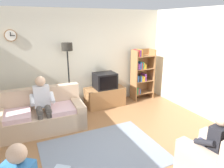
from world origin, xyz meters
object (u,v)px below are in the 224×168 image
object	(u,v)px
tv_stand	(105,97)
armchair_near_bookshelf	(215,161)
couch	(41,116)
tv	(105,81)
person_in_right_armchair	(213,140)
bookshelf	(141,73)
person_on_couch	(43,101)
floor_lamp	(68,58)

from	to	relation	value
tv_stand	armchair_near_bookshelf	world-z (taller)	armchair_near_bookshelf
couch	tv	world-z (taller)	tv
tv	armchair_near_bookshelf	distance (m)	3.42
couch	person_in_right_armchair	xyz separation A→B (m)	(2.23, -2.69, 0.29)
couch	tv_stand	distance (m)	1.95
bookshelf	person_in_right_armchair	bearing A→B (deg)	-104.74
person_on_couch	tv	bearing A→B (deg)	21.26
bookshelf	floor_lamp	world-z (taller)	floor_lamp
armchair_near_bookshelf	person_on_couch	bearing A→B (deg)	129.28
tv_stand	bookshelf	distance (m)	1.38
person_on_couch	person_in_right_armchair	bearing A→B (deg)	-49.90
tv_stand	tv	distance (m)	0.49
bookshelf	person_on_couch	world-z (taller)	bookshelf
tv_stand	person_in_right_armchair	distance (m)	3.34
armchair_near_bookshelf	tv	bearing A→B (deg)	96.58
couch	bookshelf	size ratio (longest dim) A/B	1.24
armchair_near_bookshelf	person_on_couch	size ratio (longest dim) A/B	0.78
floor_lamp	person_in_right_armchair	size ratio (longest dim) A/B	1.65
couch	floor_lamp	size ratio (longest dim) A/B	1.05
bookshelf	person_on_couch	bearing A→B (deg)	-165.46
tv	bookshelf	world-z (taller)	bookshelf
tv	person_in_right_armchair	size ratio (longest dim) A/B	0.54
armchair_near_bookshelf	person_in_right_armchair	xyz separation A→B (m)	(-0.01, 0.09, 0.32)
couch	floor_lamp	xyz separation A→B (m)	(0.86, 0.71, 1.14)
tv_stand	bookshelf	world-z (taller)	bookshelf
person_on_couch	armchair_near_bookshelf	bearing A→B (deg)	-50.72
tv	person_in_right_armchair	world-z (taller)	person_in_right_armchair
tv	person_on_couch	bearing A→B (deg)	-158.74
bookshelf	person_in_right_armchair	xyz separation A→B (m)	(-0.89, -3.37, -0.21)
tv	floor_lamp	distance (m)	1.21
armchair_near_bookshelf	person_on_couch	xyz separation A→B (m)	(-2.18, 2.67, 0.41)
bookshelf	tv	bearing A→B (deg)	-175.69
armchair_near_bookshelf	person_on_couch	world-z (taller)	person_on_couch
bookshelf	armchair_near_bookshelf	world-z (taller)	bookshelf
armchair_near_bookshelf	floor_lamp	bearing A→B (deg)	111.54
person_in_right_armchair	person_on_couch	bearing A→B (deg)	130.10
bookshelf	person_on_couch	xyz separation A→B (m)	(-3.06, -0.79, -0.12)
tv	person_in_right_armchair	bearing A→B (deg)	-83.42
person_on_couch	floor_lamp	bearing A→B (deg)	45.58
bookshelf	person_in_right_armchair	world-z (taller)	bookshelf
tv	floor_lamp	size ratio (longest dim) A/B	0.32
couch	bookshelf	bearing A→B (deg)	12.36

